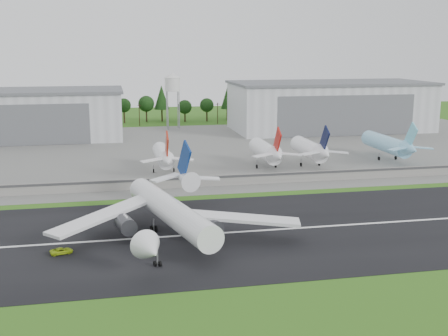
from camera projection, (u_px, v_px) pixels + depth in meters
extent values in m
plane|color=#256217|center=(289.00, 244.00, 123.16)|extent=(600.00, 600.00, 0.00)
cube|color=black|center=(276.00, 230.00, 132.73)|extent=(320.00, 60.00, 0.10)
cube|color=white|center=(276.00, 229.00, 132.72)|extent=(220.00, 1.00, 0.02)
cube|color=slate|center=(202.00, 149.00, 238.18)|extent=(320.00, 150.00, 0.10)
cube|color=gray|center=(235.00, 180.00, 175.52)|extent=(240.00, 0.50, 3.50)
cube|color=#38383A|center=(235.00, 176.00, 174.97)|extent=(240.00, 0.12, 0.70)
cube|color=silver|center=(19.00, 116.00, 263.56)|extent=(95.00, 42.00, 22.00)
cube|color=#595B60|center=(17.00, 91.00, 261.14)|extent=(97.00, 44.00, 1.20)
cube|color=#595B60|center=(11.00, 126.00, 243.66)|extent=(66.50, 0.30, 18.04)
cube|color=silver|center=(329.00, 107.00, 293.32)|extent=(100.00, 45.00, 24.00)
cube|color=#595B60|center=(330.00, 83.00, 290.68)|extent=(102.00, 47.00, 1.20)
cube|color=#595B60|center=(347.00, 116.00, 272.01)|extent=(70.00, 0.30, 19.68)
cylinder|color=#99999E|center=(168.00, 111.00, 293.99)|extent=(0.50, 0.50, 20.00)
cylinder|color=#99999E|center=(178.00, 109.00, 300.90)|extent=(0.50, 0.50, 20.00)
cylinder|color=silver|center=(172.00, 84.00, 294.62)|extent=(8.00, 8.00, 7.00)
cone|color=silver|center=(172.00, 75.00, 293.64)|extent=(8.40, 8.40, 2.40)
cylinder|color=white|center=(170.00, 211.00, 126.62)|extent=(16.65, 44.05, 5.80)
cone|color=white|center=(150.00, 249.00, 102.21)|extent=(7.12, 7.26, 5.80)
cone|color=white|center=(185.00, 179.00, 152.24)|extent=(7.59, 10.09, 5.51)
cube|color=navy|center=(184.00, 160.00, 150.65)|extent=(2.88, 9.36, 11.13)
cube|color=white|center=(236.00, 218.00, 124.04)|extent=(28.49, 11.87, 2.65)
cylinder|color=#333338|center=(211.00, 226.00, 123.20)|extent=(5.06, 6.28, 3.80)
cube|color=white|center=(203.00, 178.00, 151.41)|extent=(9.18, 3.74, 0.98)
cube|color=white|center=(103.00, 216.00, 125.63)|extent=(24.34, 22.96, 2.65)
cylinder|color=#333338|center=(126.00, 225.00, 124.21)|extent=(5.06, 6.28, 3.80)
cube|color=white|center=(166.00, 178.00, 151.94)|extent=(9.31, 7.54, 0.98)
cube|color=#99999E|center=(168.00, 235.00, 123.65)|extent=(17.20, 31.55, 3.20)
cylinder|color=black|center=(154.00, 229.00, 130.91)|extent=(0.76, 1.55, 1.50)
imported|color=#ADCE18|center=(62.00, 251.00, 116.88)|extent=(5.09, 3.38, 1.30)
cylinder|color=white|center=(163.00, 155.00, 194.74)|extent=(5.53, 24.00, 5.53)
cone|color=white|center=(167.00, 161.00, 179.67)|extent=(5.25, 7.00, 5.25)
cube|color=#AC210D|center=(167.00, 146.00, 179.15)|extent=(0.45, 8.59, 10.02)
cylinder|color=#99999E|center=(154.00, 169.00, 193.04)|extent=(0.32, 0.32, 3.00)
cylinder|color=#99999E|center=(174.00, 168.00, 194.39)|extent=(0.32, 0.32, 3.00)
cylinder|color=black|center=(154.00, 171.00, 193.19)|extent=(0.40, 1.40, 1.40)
cylinder|color=white|center=(265.00, 151.00, 201.79)|extent=(6.00, 24.00, 6.00)
cone|color=white|center=(277.00, 156.00, 186.72)|extent=(5.70, 7.00, 5.70)
cube|color=#B4140D|center=(277.00, 141.00, 186.20)|extent=(0.45, 8.59, 10.02)
cylinder|color=#99999E|center=(257.00, 164.00, 200.14)|extent=(0.32, 0.32, 3.00)
cylinder|color=#99999E|center=(276.00, 164.00, 201.49)|extent=(0.32, 0.32, 3.00)
cylinder|color=black|center=(257.00, 166.00, 200.28)|extent=(0.40, 1.40, 1.40)
cylinder|color=white|center=(309.00, 149.00, 204.98)|extent=(6.18, 24.00, 6.18)
cone|color=white|center=(324.00, 154.00, 189.91)|extent=(5.87, 7.00, 5.87)
cube|color=black|center=(324.00, 140.00, 189.38)|extent=(0.45, 8.59, 10.02)
cylinder|color=#99999E|center=(301.00, 163.00, 203.34)|extent=(0.32, 0.32, 3.00)
cylinder|color=#99999E|center=(319.00, 162.00, 204.70)|extent=(0.32, 0.32, 3.00)
cylinder|color=black|center=(301.00, 165.00, 203.49)|extent=(0.40, 1.40, 1.40)
cylinder|color=#8CCFF1|center=(386.00, 144.00, 216.16)|extent=(6.19, 30.00, 6.19)
cone|color=#8CCFF1|center=(411.00, 149.00, 198.21)|extent=(5.88, 7.00, 5.88)
cube|color=#70CEE5|center=(411.00, 136.00, 197.69)|extent=(0.45, 8.59, 10.02)
cylinder|color=#99999E|center=(379.00, 157.00, 214.52)|extent=(0.32, 0.32, 3.00)
cylinder|color=#99999E|center=(396.00, 156.00, 215.88)|extent=(0.32, 0.32, 3.00)
cylinder|color=black|center=(379.00, 158.00, 214.67)|extent=(0.40, 1.40, 1.40)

